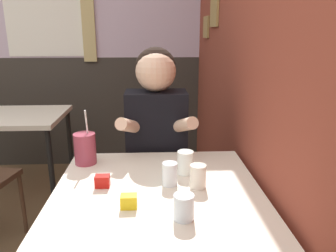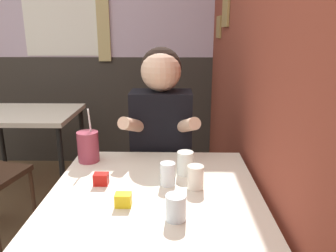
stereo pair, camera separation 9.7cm
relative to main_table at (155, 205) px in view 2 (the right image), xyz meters
name	(u,v)px [view 2 (the right image)]	position (x,y,z in m)	size (l,w,h in m)	color
brick_wall_right	(241,30)	(0.48, 0.86, 0.70)	(0.08, 4.37, 2.70)	brown
back_wall	(92,30)	(-0.72, 2.08, 0.70)	(5.32, 0.09, 2.70)	silver
main_table	(155,205)	(0.00, 0.00, 0.00)	(0.85, 0.86, 0.72)	beige
background_table	(25,122)	(-1.13, 1.31, -0.02)	(0.82, 0.65, 0.72)	beige
person_seated	(161,150)	(0.00, 0.57, 0.03)	(0.42, 0.42, 1.27)	black
cocktail_pitcher	(88,147)	(-0.35, 0.30, 0.15)	(0.10, 0.10, 0.27)	#99384C
glass_near_pitcher	(168,174)	(0.05, 0.05, 0.12)	(0.06, 0.06, 0.10)	silver
glass_center	(185,163)	(0.13, 0.16, 0.12)	(0.07, 0.07, 0.10)	silver
glass_far_side	(195,177)	(0.17, 0.02, 0.12)	(0.07, 0.07, 0.10)	silver
glass_by_brick	(176,207)	(0.08, -0.22, 0.12)	(0.07, 0.07, 0.09)	silver
condiment_ketchup	(101,179)	(-0.23, 0.04, 0.10)	(0.06, 0.04, 0.05)	#B7140F
condiment_mustard	(123,200)	(-0.11, -0.13, 0.10)	(0.06, 0.04, 0.05)	yellow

